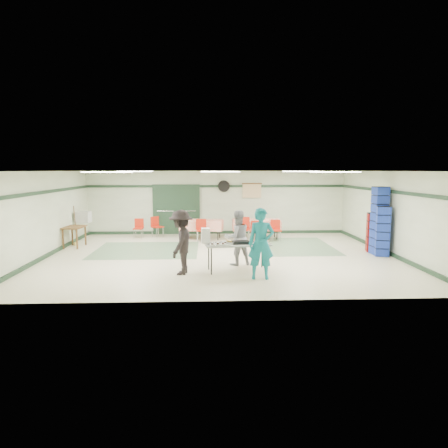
{
  "coord_description": "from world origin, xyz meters",
  "views": [
    {
      "loc": [
        -0.41,
        -12.59,
        2.73
      ],
      "look_at": [
        0.11,
        -0.3,
        1.07
      ],
      "focal_mm": 32.0,
      "sensor_mm": 36.0,
      "label": 1
    }
  ],
  "objects_px": {
    "chair_a": "(256,229)",
    "crate_stack_red": "(373,232)",
    "volunteer_grey": "(237,238)",
    "chair_b": "(244,226)",
    "office_printer": "(83,217)",
    "chair_d": "(201,228)",
    "printer_table": "(74,229)",
    "chair_loose_b": "(139,226)",
    "volunteer_dark": "(181,242)",
    "crate_stack_blue_b": "(382,231)",
    "chair_c": "(276,228)",
    "chair_loose_a": "(156,225)",
    "dining_table_a": "(256,224)",
    "crate_stack_blue_a": "(379,221)",
    "broom": "(75,225)",
    "dining_table_b": "(202,225)",
    "volunteer_teal": "(261,244)",
    "serving_table": "(238,245)"
  },
  "relations": [
    {
      "from": "chair_d",
      "to": "office_printer",
      "type": "bearing_deg",
      "value": 172.7
    },
    {
      "from": "crate_stack_red",
      "to": "chair_loose_a",
      "type": "bearing_deg",
      "value": 157.12
    },
    {
      "from": "crate_stack_red",
      "to": "crate_stack_blue_b",
      "type": "distance_m",
      "value": 0.7
    },
    {
      "from": "dining_table_b",
      "to": "volunteer_teal",
      "type": "bearing_deg",
      "value": -66.41
    },
    {
      "from": "chair_c",
      "to": "broom",
      "type": "height_order",
      "value": "broom"
    },
    {
      "from": "volunteer_grey",
      "to": "crate_stack_red",
      "type": "relative_size",
      "value": 1.21
    },
    {
      "from": "dining_table_b",
      "to": "crate_stack_blue_a",
      "type": "relative_size",
      "value": 0.8
    },
    {
      "from": "volunteer_grey",
      "to": "crate_stack_blue_b",
      "type": "height_order",
      "value": "crate_stack_blue_b"
    },
    {
      "from": "volunteer_dark",
      "to": "chair_c",
      "type": "xyz_separation_m",
      "value": [
        3.34,
        4.85,
        -0.35
      ]
    },
    {
      "from": "chair_c",
      "to": "chair_loose_b",
      "type": "distance_m",
      "value": 5.48
    },
    {
      "from": "chair_a",
      "to": "office_printer",
      "type": "bearing_deg",
      "value": -170.92
    },
    {
      "from": "chair_c",
      "to": "office_printer",
      "type": "bearing_deg",
      "value": 178.01
    },
    {
      "from": "chair_b",
      "to": "broom",
      "type": "bearing_deg",
      "value": -172.87
    },
    {
      "from": "printer_table",
      "to": "office_printer",
      "type": "xyz_separation_m",
      "value": [
        0.0,
        1.08,
        0.31
      ]
    },
    {
      "from": "dining_table_a",
      "to": "crate_stack_blue_a",
      "type": "xyz_separation_m",
      "value": [
        3.59,
        -3.2,
        0.53
      ]
    },
    {
      "from": "chair_loose_b",
      "to": "crate_stack_red",
      "type": "distance_m",
      "value": 8.87
    },
    {
      "from": "chair_d",
      "to": "chair_loose_a",
      "type": "relative_size",
      "value": 1.02
    },
    {
      "from": "volunteer_dark",
      "to": "broom",
      "type": "bearing_deg",
      "value": -124.86
    },
    {
      "from": "chair_b",
      "to": "office_printer",
      "type": "bearing_deg",
      "value": -179.15
    },
    {
      "from": "volunteer_dark",
      "to": "dining_table_a",
      "type": "height_order",
      "value": "volunteer_dark"
    },
    {
      "from": "dining_table_b",
      "to": "crate_stack_red",
      "type": "distance_m",
      "value": 6.42
    },
    {
      "from": "chair_d",
      "to": "crate_stack_red",
      "type": "bearing_deg",
      "value": -26.75
    },
    {
      "from": "chair_a",
      "to": "crate_stack_red",
      "type": "distance_m",
      "value": 4.3
    },
    {
      "from": "volunteer_grey",
      "to": "printer_table",
      "type": "height_order",
      "value": "volunteer_grey"
    },
    {
      "from": "volunteer_grey",
      "to": "dining_table_b",
      "type": "xyz_separation_m",
      "value": [
        -1.1,
        4.47,
        -0.22
      ]
    },
    {
      "from": "chair_loose_a",
      "to": "crate_stack_blue_a",
      "type": "bearing_deg",
      "value": -69.82
    },
    {
      "from": "chair_c",
      "to": "chair_loose_b",
      "type": "relative_size",
      "value": 1.04
    },
    {
      "from": "printer_table",
      "to": "broom",
      "type": "bearing_deg",
      "value": 105.96
    },
    {
      "from": "office_printer",
      "to": "chair_d",
      "type": "bearing_deg",
      "value": -0.31
    },
    {
      "from": "volunteer_teal",
      "to": "serving_table",
      "type": "bearing_deg",
      "value": 128.02
    },
    {
      "from": "chair_c",
      "to": "printer_table",
      "type": "height_order",
      "value": "chair_c"
    },
    {
      "from": "volunteer_dark",
      "to": "crate_stack_blue_a",
      "type": "distance_m",
      "value": 6.64
    },
    {
      "from": "chair_loose_b",
      "to": "chair_c",
      "type": "bearing_deg",
      "value": -4.89
    },
    {
      "from": "crate_stack_red",
      "to": "office_printer",
      "type": "relative_size",
      "value": 2.48
    },
    {
      "from": "volunteer_teal",
      "to": "chair_c",
      "type": "bearing_deg",
      "value": 80.55
    },
    {
      "from": "volunteer_grey",
      "to": "chair_loose_a",
      "type": "distance_m",
      "value": 5.75
    },
    {
      "from": "crate_stack_blue_a",
      "to": "chair_a",
      "type": "bearing_deg",
      "value": 144.68
    },
    {
      "from": "volunteer_grey",
      "to": "chair_b",
      "type": "height_order",
      "value": "volunteer_grey"
    },
    {
      "from": "volunteer_dark",
      "to": "chair_loose_b",
      "type": "xyz_separation_m",
      "value": [
        -2.08,
        5.7,
        -0.37
      ]
    },
    {
      "from": "serving_table",
      "to": "dining_table_b",
      "type": "relative_size",
      "value": 1.03
    },
    {
      "from": "crate_stack_blue_a",
      "to": "broom",
      "type": "distance_m",
      "value": 10.59
    },
    {
      "from": "office_printer",
      "to": "broom",
      "type": "distance_m",
      "value": 0.72
    },
    {
      "from": "volunteer_dark",
      "to": "crate_stack_blue_b",
      "type": "distance_m",
      "value": 6.56
    },
    {
      "from": "dining_table_a",
      "to": "chair_loose_b",
      "type": "relative_size",
      "value": 2.4
    },
    {
      "from": "printer_table",
      "to": "crate_stack_red",
      "type": "bearing_deg",
      "value": -2.27
    },
    {
      "from": "volunteer_teal",
      "to": "chair_b",
      "type": "height_order",
      "value": "volunteer_teal"
    },
    {
      "from": "chair_loose_a",
      "to": "dining_table_a",
      "type": "bearing_deg",
      "value": -50.74
    },
    {
      "from": "chair_b",
      "to": "crate_stack_blue_a",
      "type": "height_order",
      "value": "crate_stack_blue_a"
    },
    {
      "from": "crate_stack_blue_b",
      "to": "office_printer",
      "type": "bearing_deg",
      "value": 163.77
    },
    {
      "from": "dining_table_a",
      "to": "crate_stack_red",
      "type": "xyz_separation_m",
      "value": [
        3.59,
        -2.77,
        0.08
      ]
    }
  ]
}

